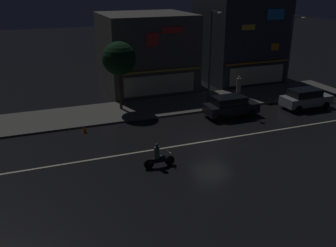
# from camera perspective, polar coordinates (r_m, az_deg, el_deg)

# --- Properties ---
(ground_plane) EXTENTS (140.00, 140.00, 0.00)m
(ground_plane) POSITION_cam_1_polar(r_m,az_deg,el_deg) (26.05, 6.71, -2.56)
(ground_plane) COLOR black
(lane_divider_stripe) EXTENTS (32.98, 0.16, 0.01)m
(lane_divider_stripe) POSITION_cam_1_polar(r_m,az_deg,el_deg) (26.05, 6.71, -2.55)
(lane_divider_stripe) COLOR beige
(lane_divider_stripe) RESTS_ON ground
(sidewalk_far) EXTENTS (34.72, 5.01, 0.14)m
(sidewalk_far) POSITION_cam_1_polar(r_m,az_deg,el_deg) (32.85, 0.27, 2.75)
(sidewalk_far) COLOR #5B5954
(sidewalk_far) RESTS_ON ground
(storefront_left_block) EXTENTS (7.77, 7.77, 8.91)m
(storefront_left_block) POSITION_cam_1_polar(r_m,az_deg,el_deg) (41.97, 10.70, 12.54)
(storefront_left_block) COLOR #2D333D
(storefront_left_block) RESTS_ON ground
(storefront_center_block) EXTENTS (8.47, 8.02, 7.32)m
(storefront_center_block) POSITION_cam_1_polar(r_m,az_deg,el_deg) (37.87, -3.33, 10.76)
(storefront_center_block) COLOR #56514C
(storefront_center_block) RESTS_ON ground
(streetlamp_west) EXTENTS (0.44, 1.64, 7.87)m
(streetlamp_west) POSITION_cam_1_polar(r_m,az_deg,el_deg) (32.90, 6.57, 11.01)
(streetlamp_west) COLOR #47494C
(streetlamp_west) RESTS_ON sidewalk_far
(streetlamp_mid) EXTENTS (0.44, 1.64, 7.11)m
(streetlamp_mid) POSITION_cam_1_polar(r_m,az_deg,el_deg) (38.51, 18.18, 10.97)
(streetlamp_mid) COLOR #47494C
(streetlamp_mid) RESTS_ON sidewalk_far
(pedestrian_on_sidewalk) EXTENTS (0.41, 0.41, 1.94)m
(pedestrian_on_sidewalk) POSITION_cam_1_polar(r_m,az_deg,el_deg) (35.49, 10.61, 5.40)
(pedestrian_on_sidewalk) COLOR gray
(pedestrian_on_sidewalk) RESTS_ON sidewalk_far
(street_tree) EXTENTS (2.71, 2.71, 5.61)m
(street_tree) POSITION_cam_1_polar(r_m,az_deg,el_deg) (30.96, -7.42, 9.68)
(street_tree) COLOR #473323
(street_tree) RESTS_ON sidewalk_far
(parked_car_near_kerb) EXTENTS (4.30, 1.98, 1.67)m
(parked_car_near_kerb) POSITION_cam_1_polar(r_m,az_deg,el_deg) (30.58, 9.43, 2.64)
(parked_car_near_kerb) COLOR black
(parked_car_near_kerb) RESTS_ON ground
(parked_car_trailing) EXTENTS (4.30, 1.98, 1.67)m
(parked_car_trailing) POSITION_cam_1_polar(r_m,az_deg,el_deg) (34.26, 20.09, 3.62)
(parked_car_trailing) COLOR #9EA0A5
(parked_car_trailing) RESTS_ON ground
(motorcycle_lead) EXTENTS (1.90, 0.60, 1.52)m
(motorcycle_lead) POSITION_cam_1_polar(r_m,az_deg,el_deg) (22.07, -1.46, -5.10)
(motorcycle_lead) COLOR black
(motorcycle_lead) RESTS_ON ground
(traffic_cone) EXTENTS (0.36, 0.36, 0.55)m
(traffic_cone) POSITION_cam_1_polar(r_m,az_deg,el_deg) (27.74, -12.50, -0.82)
(traffic_cone) COLOR orange
(traffic_cone) RESTS_ON ground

